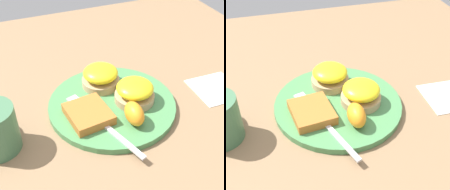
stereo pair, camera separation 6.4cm
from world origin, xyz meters
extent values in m
plane|color=#846647|center=(0.00, 0.00, 0.00)|extent=(1.10, 1.10, 0.00)
cylinder|color=#47844C|center=(0.00, 0.00, 0.01)|extent=(0.28, 0.28, 0.01)
cylinder|color=tan|center=(-0.01, -0.05, 0.02)|extent=(0.09, 0.09, 0.02)
ellipsoid|color=yellow|center=(-0.01, -0.05, 0.05)|extent=(0.08, 0.08, 0.03)
cylinder|color=tan|center=(0.07, 0.00, 0.02)|extent=(0.09, 0.09, 0.02)
ellipsoid|color=yellow|center=(0.07, 0.00, 0.05)|extent=(0.08, 0.08, 0.03)
cube|color=#AD6529|center=(-0.03, 0.06, 0.02)|extent=(0.10, 0.09, 0.02)
ellipsoid|color=orange|center=(-0.08, -0.02, 0.04)|extent=(0.06, 0.04, 0.04)
cube|color=silver|center=(-0.11, 0.03, 0.02)|extent=(0.12, 0.05, 0.00)
cube|color=silver|center=(0.03, 0.07, 0.02)|extent=(0.05, 0.04, 0.00)
cube|color=white|center=(-0.03, -0.26, 0.00)|extent=(0.11, 0.11, 0.00)
camera|label=1|loc=(-0.49, 0.20, 0.45)|focal=50.00mm
camera|label=2|loc=(-0.51, 0.14, 0.45)|focal=50.00mm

